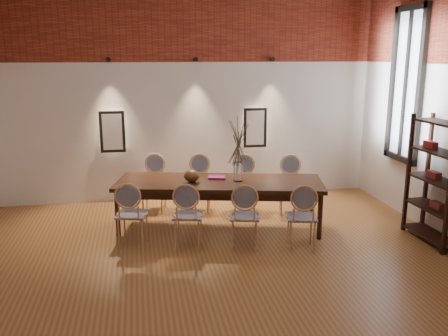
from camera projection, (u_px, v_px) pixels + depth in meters
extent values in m
cube|color=#9B6331|center=(218.00, 283.00, 5.64)|extent=(7.00, 7.00, 0.02)
cube|color=silver|center=(184.00, 90.00, 8.56)|extent=(7.00, 0.10, 4.00)
cube|color=silver|center=(375.00, 231.00, 1.78)|extent=(7.00, 0.10, 4.00)
cube|color=maroon|center=(183.00, 18.00, 8.20)|extent=(7.00, 0.02, 1.50)
cube|color=#FFEAC6|center=(112.00, 132.00, 8.40)|extent=(0.36, 0.06, 0.66)
cube|color=#FFEAC6|center=(255.00, 128.00, 8.86)|extent=(0.36, 0.06, 0.66)
cylinder|color=black|center=(108.00, 59.00, 8.08)|extent=(0.08, 0.10, 0.08)
cylinder|color=black|center=(196.00, 59.00, 8.34)|extent=(0.08, 0.10, 0.08)
cylinder|color=black|center=(272.00, 59.00, 8.59)|extent=(0.08, 0.10, 0.08)
cube|color=silver|center=(407.00, 85.00, 7.66)|extent=(0.02, 0.78, 2.38)
cube|color=black|center=(406.00, 85.00, 7.65)|extent=(0.08, 0.90, 2.50)
cube|color=black|center=(406.00, 85.00, 7.65)|extent=(0.06, 0.06, 2.40)
cube|color=#32170B|center=(219.00, 204.00, 7.33)|extent=(3.28, 1.69, 0.75)
cylinder|color=silver|center=(238.00, 172.00, 7.20)|extent=(0.14, 0.14, 0.30)
ellipsoid|color=brown|center=(192.00, 176.00, 7.19)|extent=(0.24, 0.24, 0.18)
cube|color=#961968|center=(217.00, 177.00, 7.39)|extent=(0.29, 0.23, 0.03)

